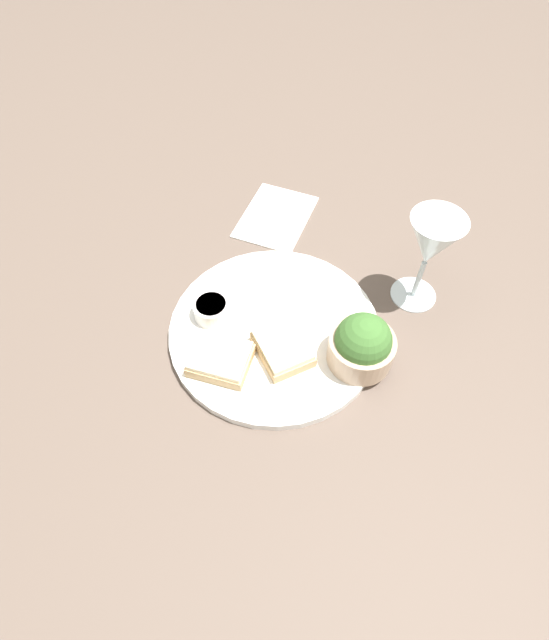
{
  "coord_description": "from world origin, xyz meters",
  "views": [
    {
      "loc": [
        0.29,
        -0.3,
        0.62
      ],
      "look_at": [
        0.0,
        0.0,
        0.03
      ],
      "focal_mm": 28.0,
      "sensor_mm": 36.0,
      "label": 1
    }
  ],
  "objects_px": {
    "cheese_toast_far": "(221,359)",
    "wine_glass": "(431,245)",
    "napkin": "(276,216)",
    "sauce_ramekin": "(212,309)",
    "cheese_toast_near": "(283,348)",
    "salad_bowl": "(362,345)"
  },
  "relations": [
    {
      "from": "wine_glass",
      "to": "napkin",
      "type": "relative_size",
      "value": 0.88
    },
    {
      "from": "sauce_ramekin",
      "to": "cheese_toast_near",
      "type": "bearing_deg",
      "value": 11.07
    },
    {
      "from": "salad_bowl",
      "to": "napkin",
      "type": "xyz_separation_m",
      "value": [
        -0.3,
        0.14,
        -0.05
      ]
    },
    {
      "from": "sauce_ramekin",
      "to": "cheese_toast_near",
      "type": "height_order",
      "value": "sauce_ramekin"
    },
    {
      "from": "sauce_ramekin",
      "to": "wine_glass",
      "type": "xyz_separation_m",
      "value": [
        0.19,
        0.25,
        0.08
      ]
    },
    {
      "from": "wine_glass",
      "to": "napkin",
      "type": "height_order",
      "value": "wine_glass"
    },
    {
      "from": "sauce_ramekin",
      "to": "wine_glass",
      "type": "bearing_deg",
      "value": 52.5
    },
    {
      "from": "salad_bowl",
      "to": "cheese_toast_far",
      "type": "xyz_separation_m",
      "value": [
        -0.14,
        -0.14,
        -0.02
      ]
    },
    {
      "from": "salad_bowl",
      "to": "cheese_toast_far",
      "type": "distance_m",
      "value": 0.2
    },
    {
      "from": "cheese_toast_near",
      "to": "napkin",
      "type": "xyz_separation_m",
      "value": [
        -0.21,
        0.21,
        -0.02
      ]
    },
    {
      "from": "cheese_toast_near",
      "to": "cheese_toast_far",
      "type": "bearing_deg",
      "value": -124.51
    },
    {
      "from": "cheese_toast_near",
      "to": "napkin",
      "type": "height_order",
      "value": "cheese_toast_near"
    },
    {
      "from": "napkin",
      "to": "sauce_ramekin",
      "type": "bearing_deg",
      "value": -69.3
    },
    {
      "from": "salad_bowl",
      "to": "sauce_ramekin",
      "type": "height_order",
      "value": "salad_bowl"
    },
    {
      "from": "sauce_ramekin",
      "to": "cheese_toast_far",
      "type": "bearing_deg",
      "value": -34.13
    },
    {
      "from": "cheese_toast_near",
      "to": "cheese_toast_far",
      "type": "relative_size",
      "value": 0.96
    },
    {
      "from": "cheese_toast_far",
      "to": "napkin",
      "type": "distance_m",
      "value": 0.32
    },
    {
      "from": "salad_bowl",
      "to": "sauce_ramekin",
      "type": "xyz_separation_m",
      "value": [
        -0.21,
        -0.09,
        -0.02
      ]
    },
    {
      "from": "cheese_toast_near",
      "to": "cheese_toast_far",
      "type": "distance_m",
      "value": 0.09
    },
    {
      "from": "sauce_ramekin",
      "to": "napkin",
      "type": "xyz_separation_m",
      "value": [
        -0.09,
        0.23,
        -0.03
      ]
    },
    {
      "from": "cheese_toast_near",
      "to": "napkin",
      "type": "distance_m",
      "value": 0.3
    },
    {
      "from": "cheese_toast_far",
      "to": "wine_glass",
      "type": "distance_m",
      "value": 0.34
    }
  ]
}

